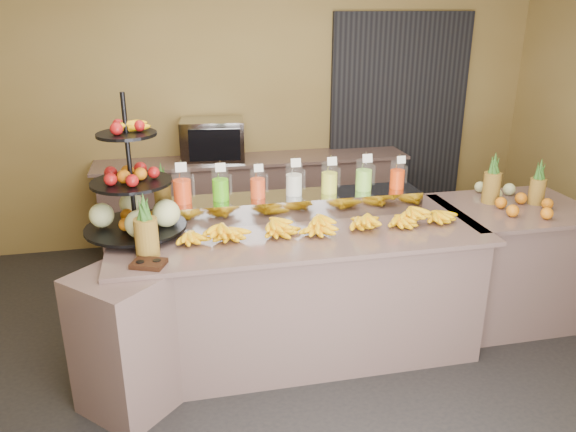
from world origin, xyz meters
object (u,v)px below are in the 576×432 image
object	(u,v)px
right_fruit_pile	(519,198)
condiment_caddy	(149,264)
fruit_stand	(140,200)
oven_warmer	(213,140)
pitcher_tray	(294,205)
banana_heap	(318,221)

from	to	relation	value
right_fruit_pile	condiment_caddy	bearing A→B (deg)	-170.37
fruit_stand	oven_warmer	size ratio (longest dim) A/B	1.55
pitcher_tray	banana_heap	xyz separation A→B (m)	(0.09, -0.34, -0.01)
banana_heap	fruit_stand	distance (m)	1.17
banana_heap	oven_warmer	distance (m)	2.08
banana_heap	condiment_caddy	world-z (taller)	banana_heap
pitcher_tray	banana_heap	bearing A→B (deg)	-76.02
pitcher_tray	banana_heap	size ratio (longest dim) A/B	0.97
pitcher_tray	oven_warmer	world-z (taller)	oven_warmer
oven_warmer	banana_heap	bearing A→B (deg)	-69.79
fruit_stand	oven_warmer	xyz separation A→B (m)	(0.62, 1.82, -0.04)
banana_heap	condiment_caddy	bearing A→B (deg)	-163.99
banana_heap	right_fruit_pile	distance (m)	1.59
condiment_caddy	pitcher_tray	bearing A→B (deg)	32.97
pitcher_tray	right_fruit_pile	distance (m)	1.69
fruit_stand	right_fruit_pile	bearing A→B (deg)	4.69
banana_heap	oven_warmer	size ratio (longest dim) A/B	3.17
right_fruit_pile	banana_heap	bearing A→B (deg)	-174.93
banana_heap	condiment_caddy	size ratio (longest dim) A/B	10.17
fruit_stand	condiment_caddy	xyz separation A→B (m)	(0.04, -0.51, -0.22)
fruit_stand	oven_warmer	world-z (taller)	fruit_stand
pitcher_tray	right_fruit_pile	size ratio (longest dim) A/B	4.13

